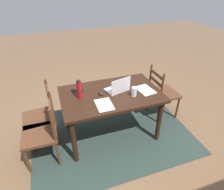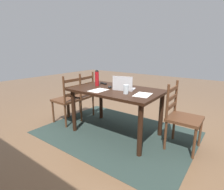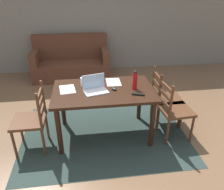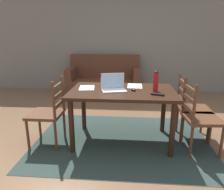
% 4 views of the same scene
% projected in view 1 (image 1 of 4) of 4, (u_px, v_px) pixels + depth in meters
% --- Properties ---
extents(ground_plane, '(14.00, 14.00, 0.00)m').
position_uv_depth(ground_plane, '(111.00, 132.00, 3.16)').
color(ground_plane, brown).
extents(area_rug, '(2.50, 1.83, 0.01)m').
position_uv_depth(area_rug, '(111.00, 132.00, 3.15)').
color(area_rug, '#283833').
rests_on(area_rug, ground).
extents(dining_table, '(1.43, 0.89, 0.77)m').
position_uv_depth(dining_table, '(111.00, 99.00, 2.80)').
color(dining_table, black).
rests_on(dining_table, ground).
extents(chair_right_far, '(0.45, 0.45, 0.95)m').
position_uv_depth(chair_right_far, '(43.00, 133.00, 2.49)').
color(chair_right_far, '#56331E').
rests_on(chair_right_far, ground).
extents(chair_left_near, '(0.44, 0.44, 0.95)m').
position_uv_depth(chair_left_near, '(162.00, 93.00, 3.32)').
color(chair_left_near, '#56331E').
rests_on(chair_left_near, ground).
extents(chair_right_near, '(0.47, 0.47, 0.95)m').
position_uv_depth(chair_right_near, '(42.00, 117.00, 2.78)').
color(chair_right_near, '#56331E').
rests_on(chair_right_near, ground).
extents(laptop, '(0.36, 0.29, 0.23)m').
position_uv_depth(laptop, '(119.00, 88.00, 2.76)').
color(laptop, silver).
rests_on(laptop, dining_table).
extents(water_bottle, '(0.07, 0.07, 0.28)m').
position_uv_depth(water_bottle, '(79.00, 89.00, 2.57)').
color(water_bottle, '#A81419').
rests_on(water_bottle, dining_table).
extents(drinking_glass, '(0.08, 0.08, 0.13)m').
position_uv_depth(drinking_glass, '(134.00, 92.00, 2.65)').
color(drinking_glass, silver).
rests_on(drinking_glass, dining_table).
extents(computer_mouse, '(0.09, 0.12, 0.03)m').
position_uv_depth(computer_mouse, '(101.00, 93.00, 2.71)').
color(computer_mouse, black).
rests_on(computer_mouse, dining_table).
extents(tv_remote, '(0.18, 0.10, 0.02)m').
position_uv_depth(tv_remote, '(77.00, 90.00, 2.79)').
color(tv_remote, black).
rests_on(tv_remote, dining_table).
extents(paper_stack_left, '(0.21, 0.30, 0.00)m').
position_uv_depth(paper_stack_left, '(104.00, 105.00, 2.50)').
color(paper_stack_left, white).
rests_on(paper_stack_left, dining_table).
extents(paper_stack_right, '(0.25, 0.32, 0.00)m').
position_uv_depth(paper_stack_right, '(145.00, 90.00, 2.82)').
color(paper_stack_right, white).
rests_on(paper_stack_right, dining_table).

